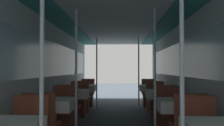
{
  "coord_description": "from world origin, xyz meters",
  "views": [
    {
      "loc": [
        0.08,
        -1.32,
        1.21
      ],
      "look_at": [
        -0.07,
        3.15,
        1.32
      ],
      "focal_mm": 40.0,
      "sensor_mm": 36.0,
      "label": 1
    }
  ],
  "objects": [
    {
      "name": "support_pole_left_1",
      "position": [
        -0.64,
        2.72,
        1.1
      ],
      "size": [
        0.04,
        0.04,
        2.2
      ],
      "color": "silver",
      "rests_on": "ground_plane"
    },
    {
      "name": "chair_left_near_2",
      "position": [
        -1.01,
        3.93,
        0.28
      ],
      "size": [
        0.44,
        0.44,
        0.89
      ],
      "color": "brown",
      "rests_on": "ground_plane"
    },
    {
      "name": "chair_right_near_3",
      "position": [
        1.01,
        5.7,
        0.28
      ],
      "size": [
        0.44,
        0.44,
        0.89
      ],
      "color": "brown",
      "rests_on": "ground_plane"
    },
    {
      "name": "dining_table_left_1",
      "position": [
        -1.01,
        2.72,
        0.61
      ],
      "size": [
        0.65,
        0.65,
        0.73
      ],
      "color": "#4C4C51",
      "rests_on": "ground_plane"
    },
    {
      "name": "ceiling_panel",
      "position": [
        0.0,
        3.72,
        2.24
      ],
      "size": [
        2.82,
        10.25,
        0.07
      ],
      "color": "silver",
      "rests_on": "wall_left"
    },
    {
      "name": "support_pole_right_3",
      "position": [
        0.64,
        6.28,
        1.1
      ],
      "size": [
        0.04,
        0.04,
        2.2
      ],
      "color": "silver",
      "rests_on": "ground_plane"
    },
    {
      "name": "wall_right",
      "position": [
        1.41,
        3.72,
        1.15
      ],
      "size": [
        0.05,
        10.25,
        2.2
      ],
      "color": "silver",
      "rests_on": "ground_plane"
    },
    {
      "name": "dining_table_right_3",
      "position": [
        1.01,
        6.28,
        0.61
      ],
      "size": [
        0.65,
        0.65,
        0.73
      ],
      "color": "#4C4C51",
      "rests_on": "ground_plane"
    },
    {
      "name": "chair_left_far_1",
      "position": [
        -1.01,
        3.3,
        0.28
      ],
      "size": [
        0.44,
        0.44,
        0.89
      ],
      "rotation": [
        0.0,
        0.0,
        3.14
      ],
      "color": "brown",
      "rests_on": "ground_plane"
    },
    {
      "name": "chair_right_far_2",
      "position": [
        1.01,
        5.08,
        0.28
      ],
      "size": [
        0.44,
        0.44,
        0.89
      ],
      "rotation": [
        0.0,
        0.0,
        3.14
      ],
      "color": "brown",
      "rests_on": "ground_plane"
    },
    {
      "name": "support_pole_left_0",
      "position": [
        -0.64,
        0.95,
        1.1
      ],
      "size": [
        0.04,
        0.04,
        2.2
      ],
      "color": "silver",
      "rests_on": "ground_plane"
    },
    {
      "name": "dining_table_left_3",
      "position": [
        -1.01,
        6.28,
        0.61
      ],
      "size": [
        0.65,
        0.65,
        0.73
      ],
      "color": "#4C4C51",
      "rests_on": "ground_plane"
    },
    {
      "name": "chair_left_far_2",
      "position": [
        -1.01,
        5.08,
        0.28
      ],
      "size": [
        0.44,
        0.44,
        0.89
      ],
      "rotation": [
        0.0,
        0.0,
        3.14
      ],
      "color": "brown",
      "rests_on": "ground_plane"
    },
    {
      "name": "chair_right_near_2",
      "position": [
        1.01,
        3.93,
        0.28
      ],
      "size": [
        0.44,
        0.44,
        0.89
      ],
      "color": "brown",
      "rests_on": "ground_plane"
    },
    {
      "name": "chair_right_far_3",
      "position": [
        1.01,
        6.85,
        0.28
      ],
      "size": [
        0.44,
        0.44,
        0.89
      ],
      "rotation": [
        0.0,
        0.0,
        3.14
      ],
      "color": "brown",
      "rests_on": "ground_plane"
    },
    {
      "name": "support_pole_right_1",
      "position": [
        0.64,
        2.72,
        1.1
      ],
      "size": [
        0.04,
        0.04,
        2.2
      ],
      "color": "silver",
      "rests_on": "ground_plane"
    },
    {
      "name": "dining_table_right_2",
      "position": [
        1.01,
        4.5,
        0.61
      ],
      "size": [
        0.65,
        0.65,
        0.73
      ],
      "color": "#4C4C51",
      "rests_on": "ground_plane"
    },
    {
      "name": "support_pole_right_0",
      "position": [
        0.64,
        0.95,
        1.1
      ],
      "size": [
        0.04,
        0.04,
        2.2
      ],
      "color": "silver",
      "rests_on": "ground_plane"
    },
    {
      "name": "dining_table_right_1",
      "position": [
        1.01,
        2.72,
        0.61
      ],
      "size": [
        0.65,
        0.65,
        0.73
      ],
      "color": "#4C4C51",
      "rests_on": "ground_plane"
    },
    {
      "name": "wall_left",
      "position": [
        -1.41,
        3.72,
        1.15
      ],
      "size": [
        0.05,
        10.25,
        2.2
      ],
      "color": "silver",
      "rests_on": "ground_plane"
    },
    {
      "name": "chair_right_far_1",
      "position": [
        1.01,
        3.3,
        0.28
      ],
      "size": [
        0.44,
        0.44,
        0.89
      ],
      "rotation": [
        0.0,
        0.0,
        3.14
      ],
      "color": "brown",
      "rests_on": "ground_plane"
    },
    {
      "name": "chair_left_near_3",
      "position": [
        -1.01,
        5.7,
        0.28
      ],
      "size": [
        0.44,
        0.44,
        0.89
      ],
      "color": "brown",
      "rests_on": "ground_plane"
    },
    {
      "name": "chair_left_far_3",
      "position": [
        -1.01,
        6.85,
        0.28
      ],
      "size": [
        0.44,
        0.44,
        0.89
      ],
      "rotation": [
        0.0,
        0.0,
        3.14
      ],
      "color": "brown",
      "rests_on": "ground_plane"
    },
    {
      "name": "support_pole_left_3",
      "position": [
        -0.64,
        6.28,
        1.1
      ],
      "size": [
        0.04,
        0.04,
        2.2
      ],
      "color": "silver",
      "rests_on": "ground_plane"
    },
    {
      "name": "dining_table_left_2",
      "position": [
        -1.01,
        4.5,
        0.61
      ],
      "size": [
        0.65,
        0.65,
        0.73
      ],
      "color": "#4C4C51",
      "rests_on": "ground_plane"
    }
  ]
}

